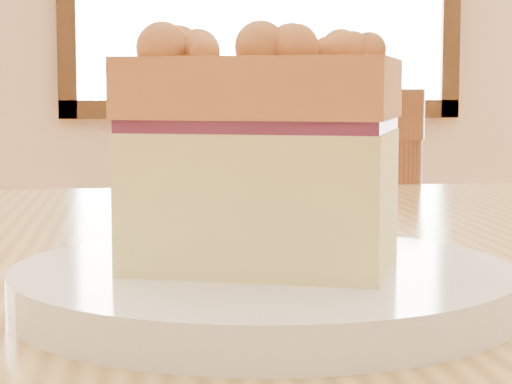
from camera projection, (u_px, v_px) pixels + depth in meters
plate at (264, 288)px, 0.48m from camera, size 0.24×0.24×0.02m
cake_slice at (262, 149)px, 0.47m from camera, size 0.15×0.13×0.12m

